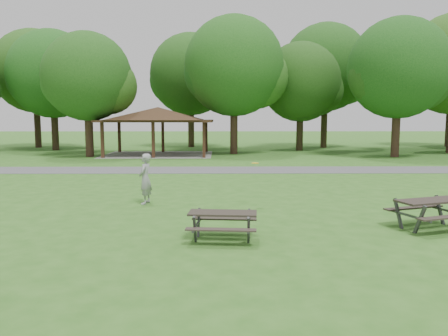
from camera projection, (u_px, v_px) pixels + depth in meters
ground at (185, 239)px, 10.80m from camera, size 160.00×160.00×0.00m
asphalt_path at (205, 170)px, 24.71m from camera, size 120.00×3.20×0.02m
pavilion at (158, 116)px, 34.24m from camera, size 8.60×7.01×3.76m
tree_row_c at (54, 77)px, 38.74m from camera, size 8.19×7.80×10.67m
tree_row_d at (88, 79)px, 32.42m from camera, size 6.93×6.60×9.27m
tree_row_e at (235, 69)px, 34.88m from camera, size 8.40×8.00×11.02m
tree_row_f at (302, 84)px, 38.52m from camera, size 7.35×7.00×9.55m
tree_row_g at (400, 71)px, 32.07m from camera, size 7.77×7.40×10.25m
tree_deep_a at (36, 74)px, 42.11m from camera, size 8.40×8.00×11.38m
tree_deep_b at (192, 77)px, 42.78m from camera, size 8.40×8.00×11.13m
tree_deep_c at (326, 70)px, 41.84m from camera, size 8.82×8.40×11.90m
picnic_table_middle at (223, 219)px, 10.67m from camera, size 1.77×1.47×0.72m
picnic_table_far at (431, 207)px, 11.75m from camera, size 2.27×2.04×0.82m
frisbee_in_flight at (255, 163)px, 14.59m from camera, size 0.32×0.32×0.02m
frisbee_thrower at (145, 179)px, 15.08m from camera, size 0.52×0.70×1.75m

